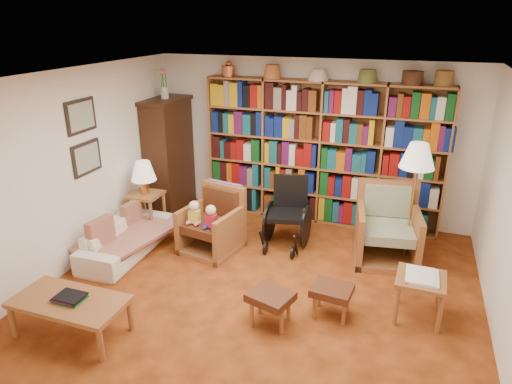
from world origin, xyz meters
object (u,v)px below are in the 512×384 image
at_px(side_table_lamp, 146,203).
at_px(armchair_sage, 388,230).
at_px(armchair_leather, 214,224).
at_px(coffee_table, 70,303).
at_px(side_table_papers, 421,284).
at_px(wheelchair, 287,214).
at_px(sofa, 126,238).
at_px(footstool_b, 332,292).
at_px(floor_lamp, 417,161).
at_px(footstool_a, 271,299).

height_order(side_table_lamp, armchair_sage, armchair_sage).
height_order(side_table_lamp, armchair_leather, armchair_leather).
bearing_deg(coffee_table, side_table_papers, 23.59).
height_order(wheelchair, coffee_table, wheelchair).
xyz_separation_m(sofa, footstool_b, (2.92, -0.47, 0.06)).
xyz_separation_m(wheelchair, side_table_papers, (1.80, -1.20, -0.03)).
bearing_deg(armchair_leather, floor_lamp, 11.07).
bearing_deg(armchair_sage, side_table_papers, -71.66).
distance_m(side_table_papers, footstool_b, 0.94).
xyz_separation_m(sofa, wheelchair, (2.01, 1.01, 0.23)).
bearing_deg(armchair_sage, coffee_table, -136.66).
distance_m(armchair_leather, footstool_a, 1.86).
bearing_deg(coffee_table, sofa, 105.75).
relative_size(side_table_lamp, wheelchair, 0.61).
bearing_deg(footstool_a, footstool_b, 31.07).
height_order(floor_lamp, side_table_papers, floor_lamp).
bearing_deg(wheelchair, coffee_table, -120.05).
relative_size(armchair_leather, coffee_table, 0.78).
distance_m(sofa, footstool_b, 2.96).
bearing_deg(wheelchair, footstool_b, -58.19).
height_order(sofa, coffee_table, coffee_table).
bearing_deg(sofa, armchair_sage, -73.52).
xyz_separation_m(wheelchair, floor_lamp, (1.63, 0.04, 0.95)).
distance_m(wheelchair, footstool_b, 1.74).
height_order(side_table_lamp, coffee_table, side_table_lamp).
relative_size(footstool_a, footstool_b, 1.15).
relative_size(armchair_sage, floor_lamp, 0.62).
height_order(side_table_lamp, footstool_a, side_table_lamp).
distance_m(armchair_sage, footstool_b, 1.63).
bearing_deg(footstool_a, armchair_leather, 132.79).
xyz_separation_m(armchair_sage, wheelchair, (-1.38, -0.09, 0.07)).
bearing_deg(footstool_b, wheelchair, 121.81).
xyz_separation_m(armchair_sage, footstool_a, (-1.04, -1.92, -0.08)).
relative_size(side_table_lamp, armchair_leather, 0.68).
xyz_separation_m(wheelchair, footstool_b, (0.91, -1.47, -0.16)).
distance_m(armchair_sage, side_table_papers, 1.36).
bearing_deg(armchair_leather, sofa, -153.13).
relative_size(armchair_leather, footstool_a, 1.72).
relative_size(side_table_papers, footstool_b, 1.16).
bearing_deg(side_table_lamp, sofa, -81.87).
xyz_separation_m(side_table_lamp, footstool_a, (2.44, -1.52, -0.16)).
bearing_deg(footstool_b, armchair_sage, 73.60).
relative_size(wheelchair, footstool_b, 2.19).
height_order(floor_lamp, footstool_a, floor_lamp).
xyz_separation_m(floor_lamp, coffee_table, (-3.17, -2.70, -1.04)).
bearing_deg(footstool_b, footstool_a, -148.93).
height_order(side_table_lamp, wheelchair, wheelchair).
bearing_deg(sofa, footstool_b, -100.60).
bearing_deg(armchair_leather, side_table_lamp, 172.40).
distance_m(side_table_lamp, armchair_sage, 3.50).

